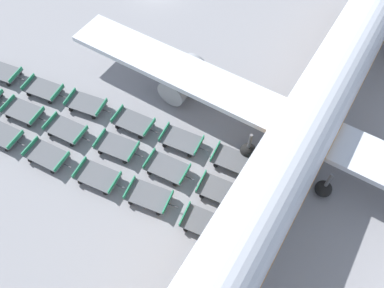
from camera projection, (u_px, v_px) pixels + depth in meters
airplane at (313, 113)px, 25.60m from camera, size 39.53×44.01×11.77m
baggage_dolly_row_near_col_b at (2, 134)px, 28.15m from camera, size 3.78×2.25×0.92m
baggage_dolly_row_near_col_c at (47, 155)px, 27.14m from camera, size 3.78×2.22×0.92m
baggage_dolly_row_near_col_d at (98, 176)px, 26.20m from camera, size 3.79×2.35×0.92m
baggage_dolly_row_near_col_e at (149, 196)px, 25.37m from camera, size 3.79×2.44×0.92m
baggage_dolly_row_near_col_f at (205, 224)px, 24.31m from camera, size 3.79×2.37×0.92m
baggage_dolly_row_mid_a_col_b at (23, 111)px, 29.36m from camera, size 3.78×2.32×0.92m
baggage_dolly_row_mid_a_col_c at (66, 130)px, 28.40m from camera, size 3.78×2.22×0.92m
baggage_dolly_row_mid_a_col_d at (117, 147)px, 27.56m from camera, size 3.79×2.37×0.92m
baggage_dolly_row_mid_a_col_e at (167, 168)px, 26.58m from camera, size 3.78×2.25×0.92m
baggage_dolly_row_mid_a_col_f at (220, 191)px, 25.59m from camera, size 3.78×2.31×0.92m
baggage_dolly_row_mid_b_col_a at (3, 72)px, 31.66m from camera, size 3.79×2.42×0.92m
baggage_dolly_row_mid_b_col_b at (44, 89)px, 30.62m from camera, size 3.79×2.38×0.92m
baggage_dolly_row_mid_b_col_c at (86, 104)px, 29.77m from camera, size 3.79×2.45×0.92m
baggage_dolly_row_mid_b_col_d at (134, 122)px, 28.78m from camera, size 3.78×2.23×0.92m
baggage_dolly_row_mid_b_col_e at (181, 140)px, 27.86m from camera, size 3.78×2.31×0.92m
baggage_dolly_row_mid_b_col_f at (233, 160)px, 26.92m from camera, size 3.78×2.28×0.92m
stand_guidance_stripe at (214, 222)px, 24.89m from camera, size 2.18×23.90×0.01m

